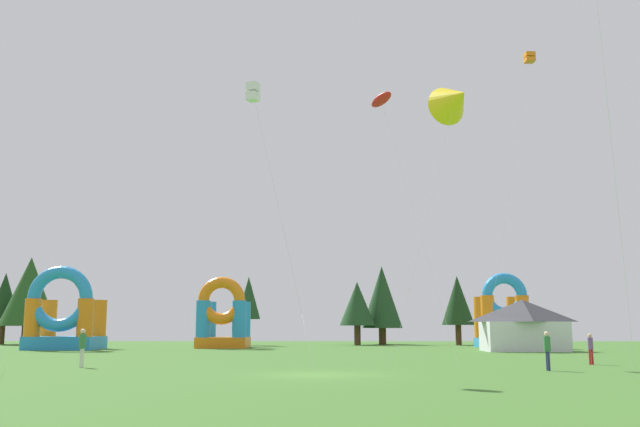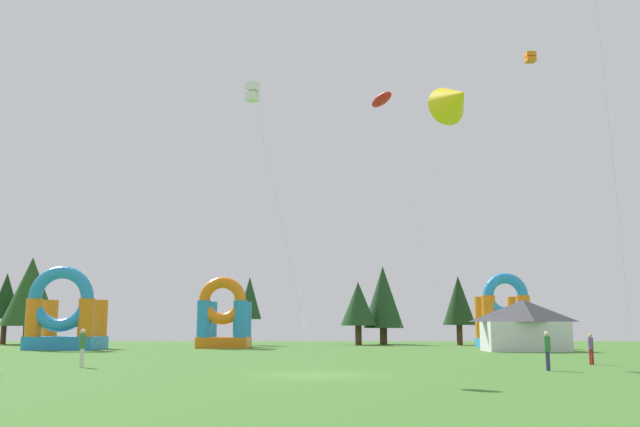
# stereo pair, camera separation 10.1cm
# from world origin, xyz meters

# --- Properties ---
(ground_plane) EXTENTS (120.00, 120.00, 0.00)m
(ground_plane) POSITION_xyz_m (0.00, 0.00, 0.00)
(ground_plane) COLOR #3D6B28
(kite_orange_box) EXTENTS (5.04, 0.83, 24.29)m
(kite_orange_box) POSITION_xyz_m (17.06, 26.17, 23.79)
(kite_orange_box) COLOR orange
(kite_orange_box) RESTS_ON ground_plane
(kite_yellow_delta) EXTENTS (5.22, 2.81, 15.26)m
(kite_yellow_delta) POSITION_xyz_m (7.30, 7.38, 14.06)
(kite_yellow_delta) COLOR yellow
(kite_yellow_delta) RESTS_ON ground_plane
(kite_white_box) EXTENTS (3.30, 1.68, 13.27)m
(kite_white_box) POSITION_xyz_m (-3.08, 2.38, 12.77)
(kite_white_box) COLOR white
(kite_white_box) RESTS_ON ground_plane
(kite_red_parafoil) EXTENTS (3.99, 7.25, 16.25)m
(kite_red_parafoil) POSITION_xyz_m (3.71, 12.53, 15.76)
(kite_red_parafoil) COLOR red
(kite_red_parafoil) RESTS_ON ground_plane
(person_left_edge) EXTENTS (0.31, 0.31, 1.72)m
(person_left_edge) POSITION_xyz_m (10.17, 2.68, 1.02)
(person_left_edge) COLOR navy
(person_left_edge) RESTS_ON ground_plane
(person_midfield) EXTENTS (0.34, 0.34, 1.57)m
(person_midfield) POSITION_xyz_m (13.87, 7.56, 0.93)
(person_midfield) COLOR #B21E26
(person_midfield) RESTS_ON ground_plane
(person_far_side) EXTENTS (0.44, 0.44, 1.82)m
(person_far_side) POSITION_xyz_m (-11.36, 4.77, 1.08)
(person_far_side) COLOR silver
(person_far_side) RESTS_ON ground_plane
(inflatable_blue_arch) EXTENTS (4.42, 4.49, 6.21)m
(inflatable_blue_arch) POSITION_xyz_m (-9.03, 33.62, 2.34)
(inflatable_blue_arch) COLOR orange
(inflatable_blue_arch) RESTS_ON ground_plane
(inflatable_orange_dome) EXTENTS (4.26, 4.31, 6.61)m
(inflatable_orange_dome) POSITION_xyz_m (16.04, 34.74, 2.60)
(inflatable_orange_dome) COLOR #268CD8
(inflatable_orange_dome) RESTS_ON ground_plane
(inflatable_red_slide) EXTENTS (5.60, 4.62, 6.80)m
(inflatable_red_slide) POSITION_xyz_m (-21.51, 28.87, 2.45)
(inflatable_red_slide) COLOR #268CD8
(inflatable_red_slide) RESTS_ON ground_plane
(festival_tent) EXTENTS (6.11, 4.01, 3.95)m
(festival_tent) POSITION_xyz_m (15.52, 26.01, 1.98)
(festival_tent) COLOR silver
(festival_tent) RESTS_ON ground_plane
(tree_row_1) EXTENTS (3.09, 3.09, 7.53)m
(tree_row_1) POSITION_xyz_m (-34.26, 45.38, 5.05)
(tree_row_1) COLOR #4C331E
(tree_row_1) RESTS_ON ground_plane
(tree_row_2) EXTENTS (5.75, 5.75, 9.07)m
(tree_row_2) POSITION_xyz_m (-30.96, 43.85, 5.46)
(tree_row_2) COLOR #4C331E
(tree_row_2) RESTS_ON ground_plane
(tree_row_3) EXTENTS (2.42, 2.42, 6.83)m
(tree_row_3) POSITION_xyz_m (-7.70, 41.50, 4.65)
(tree_row_3) COLOR #4C331E
(tree_row_3) RESTS_ON ground_plane
(tree_row_4) EXTENTS (3.63, 3.63, 6.40)m
(tree_row_4) POSITION_xyz_m (3.28, 43.00, 4.13)
(tree_row_4) COLOR #4C331E
(tree_row_4) RESTS_ON ground_plane
(tree_row_5) EXTENTS (4.25, 4.25, 8.20)m
(tree_row_5) POSITION_xyz_m (6.00, 45.28, 4.91)
(tree_row_5) COLOR #4C331E
(tree_row_5) RESTS_ON ground_plane
(tree_row_6) EXTENTS (3.30, 3.30, 7.00)m
(tree_row_6) POSITION_xyz_m (13.54, 42.98, 4.46)
(tree_row_6) COLOR #4C331E
(tree_row_6) RESTS_ON ground_plane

